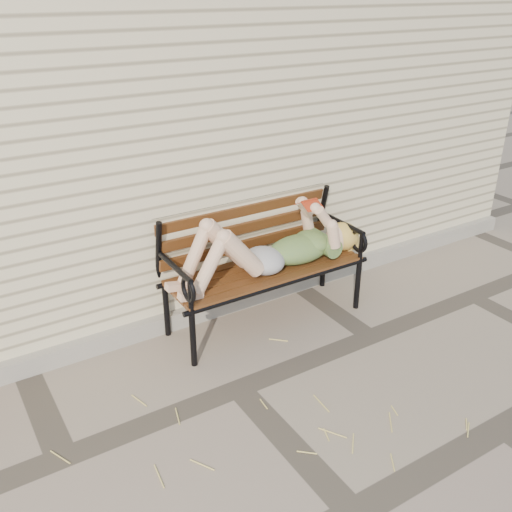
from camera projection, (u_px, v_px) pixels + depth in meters
ground at (239, 388)px, 4.07m from camera, size 80.00×80.00×0.00m
house_wall at (86, 106)px, 5.72m from camera, size 8.00×4.00×3.00m
foundation_strip at (180, 318)px, 4.78m from camera, size 8.00×0.10×0.15m
garden_bench at (259, 246)px, 4.69m from camera, size 1.81×0.72×1.17m
reading_woman at (270, 248)px, 4.57m from camera, size 1.71×0.39×0.54m
straw_scatter at (231, 439)px, 3.62m from camera, size 2.96×1.63×0.01m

